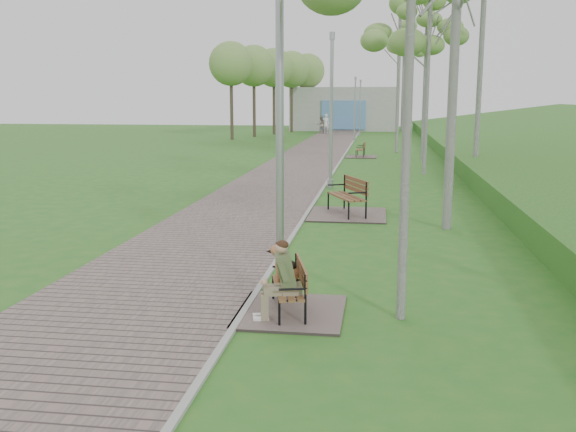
% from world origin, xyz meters
% --- Properties ---
extents(ground, '(120.00, 120.00, 0.00)m').
position_xyz_m(ground, '(0.00, 0.00, 0.00)').
color(ground, '#296822').
rests_on(ground, ground).
extents(walkway, '(3.50, 67.00, 0.04)m').
position_xyz_m(walkway, '(-1.75, 21.50, 0.02)').
color(walkway, '#62544F').
rests_on(walkway, ground).
extents(kerb, '(0.10, 67.00, 0.05)m').
position_xyz_m(kerb, '(0.00, 21.50, 0.03)').
color(kerb, '#999993').
rests_on(kerb, ground).
extents(building_north, '(10.00, 5.20, 4.00)m').
position_xyz_m(building_north, '(-1.50, 50.97, 1.99)').
color(building_north, '#9E9E99').
rests_on(building_north, ground).
extents(bench_main, '(1.54, 1.71, 1.35)m').
position_xyz_m(bench_main, '(0.60, -1.81, 0.37)').
color(bench_main, '#62544F').
rests_on(bench_main, ground).
extents(bench_second, '(2.04, 2.26, 1.25)m').
position_xyz_m(bench_second, '(1.06, 6.29, 0.24)').
color(bench_second, '#62544F').
rests_on(bench_second, ground).
extents(bench_third, '(1.61, 1.79, 0.99)m').
position_xyz_m(bench_third, '(0.89, 23.28, 0.18)').
color(bench_third, '#62544F').
rests_on(bench_third, ground).
extents(lamp_post_near, '(0.20, 0.20, 5.26)m').
position_xyz_m(lamp_post_near, '(0.43, -1.19, 2.46)').
color(lamp_post_near, '#999BA0').
rests_on(lamp_post_near, ground).
extents(lamp_post_second, '(0.20, 0.20, 5.26)m').
position_xyz_m(lamp_post_second, '(0.23, 11.41, 2.46)').
color(lamp_post_second, '#999BA0').
rests_on(lamp_post_second, ground).
extents(lamp_post_third, '(0.17, 0.17, 4.52)m').
position_xyz_m(lamp_post_third, '(0.06, 35.55, 2.11)').
color(lamp_post_third, '#999BA0').
rests_on(lamp_post_third, ground).
extents(lamp_post_far, '(0.17, 0.17, 4.47)m').
position_xyz_m(lamp_post_far, '(0.22, 41.84, 2.09)').
color(lamp_post_far, '#999BA0').
rests_on(lamp_post_far, ground).
extents(pedestrian_near, '(0.69, 0.52, 1.68)m').
position_xyz_m(pedestrian_near, '(-2.79, 44.76, 0.84)').
color(pedestrian_near, silver).
rests_on(pedestrian_near, ground).
extents(pedestrian_far, '(0.85, 0.72, 1.53)m').
position_xyz_m(pedestrian_far, '(-3.20, 44.66, 0.77)').
color(pedestrian_far, gray).
rests_on(pedestrian_far, ground).
extents(birch_mid_a, '(2.54, 2.54, 8.14)m').
position_xyz_m(birch_mid_a, '(3.70, 15.92, 6.39)').
color(birch_mid_a, silver).
rests_on(birch_mid_a, ground).
extents(birch_mid_c, '(2.31, 2.31, 8.27)m').
position_xyz_m(birch_mid_c, '(3.97, 21.71, 6.49)').
color(birch_mid_c, silver).
rests_on(birch_mid_c, ground).
extents(birch_far_b, '(2.94, 2.94, 9.24)m').
position_xyz_m(birch_far_b, '(2.81, 26.21, 7.25)').
color(birch_far_b, silver).
rests_on(birch_far_b, ground).
extents(birch_distant_b, '(2.78, 2.78, 10.80)m').
position_xyz_m(birch_distant_b, '(3.82, 50.58, 8.48)').
color(birch_distant_b, silver).
rests_on(birch_distant_b, ground).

